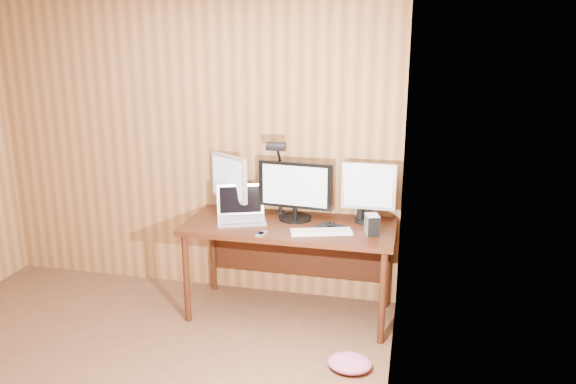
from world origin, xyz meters
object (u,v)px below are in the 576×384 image
at_px(monitor_left, 229,182).
at_px(mouse, 331,224).
at_px(monitor_right, 369,191).
at_px(laptop, 241,212).
at_px(keyboard, 321,232).
at_px(hard_drive, 372,225).
at_px(phone, 261,234).
at_px(speaker, 360,213).
at_px(monitor_center, 295,190).
at_px(desk, 291,236).
at_px(desk_lamp, 278,167).

bearing_deg(monitor_left, mouse, 23.54).
distance_m(monitor_left, monitor_right, 1.12).
distance_m(laptop, keyboard, 0.69).
relative_size(mouse, hard_drive, 0.66).
relative_size(mouse, phone, 0.89).
height_order(mouse, speaker, speaker).
bearing_deg(keyboard, speaker, 37.76).
bearing_deg(hard_drive, monitor_center, 144.00).
distance_m(desk, monitor_right, 0.69).
distance_m(monitor_center, desk_lamp, 0.23).
height_order(monitor_center, phone, monitor_center).
bearing_deg(monitor_left, monitor_right, 35.04).
height_order(monitor_right, mouse, monitor_right).
bearing_deg(laptop, monitor_right, -11.08).
bearing_deg(desk, phone, -113.45).
height_order(hard_drive, desk_lamp, desk_lamp).
height_order(desk, speaker, speaker).
bearing_deg(phone, desk_lamp, 98.90).
height_order(desk, phone, phone).
bearing_deg(keyboard, hard_drive, -7.34).
bearing_deg(laptop, monitor_left, 112.16).
distance_m(desk, monitor_left, 0.67).
xyz_separation_m(desk, hard_drive, (0.63, -0.15, 0.19)).
xyz_separation_m(monitor_center, phone, (-0.16, -0.40, -0.23)).
bearing_deg(mouse, monitor_center, 167.71).
height_order(monitor_right, hard_drive, monitor_right).
bearing_deg(keyboard, laptop, 148.84).
bearing_deg(phone, monitor_left, 141.86).
relative_size(desk, speaker, 13.14).
bearing_deg(phone, laptop, 140.73).
bearing_deg(laptop, desk, -14.32).
bearing_deg(desk, monitor_right, 11.66).
xyz_separation_m(monitor_right, phone, (-0.72, -0.46, -0.24)).
relative_size(monitor_right, speaker, 3.81).
bearing_deg(monitor_center, desk, -100.83).
xyz_separation_m(mouse, phone, (-0.46, -0.28, -0.01)).
distance_m(monitor_center, monitor_left, 0.56).
relative_size(desk, monitor_right, 3.45).
height_order(keyboard, desk_lamp, desk_lamp).
height_order(laptop, speaker, laptop).
distance_m(hard_drive, desk_lamp, 0.87).
height_order(monitor_right, speaker, monitor_right).
xyz_separation_m(monitor_left, desk_lamp, (0.41, -0.01, 0.15)).
relative_size(monitor_center, monitor_right, 1.27).
xyz_separation_m(monitor_right, mouse, (-0.26, -0.18, -0.23)).
xyz_separation_m(monitor_center, laptop, (-0.41, -0.10, -0.17)).
distance_m(desk, desk_lamp, 0.55).
bearing_deg(desk_lamp, desk, -33.44).
distance_m(mouse, speaker, 0.28).
distance_m(monitor_right, phone, 0.89).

